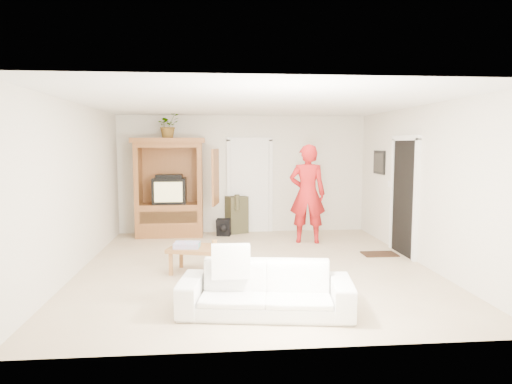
% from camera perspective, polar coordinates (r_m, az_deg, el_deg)
% --- Properties ---
extents(floor, '(6.00, 6.00, 0.00)m').
position_cam_1_polar(floor, '(7.46, -0.15, -9.30)').
color(floor, tan).
rests_on(floor, ground).
extents(ceiling, '(6.00, 6.00, 0.00)m').
position_cam_1_polar(ceiling, '(7.23, -0.16, 11.00)').
color(ceiling, white).
rests_on(ceiling, floor).
extents(wall_back, '(5.50, 0.00, 5.50)m').
position_cam_1_polar(wall_back, '(10.21, -1.64, 2.23)').
color(wall_back, silver).
rests_on(wall_back, floor).
extents(wall_front, '(5.50, 0.00, 5.50)m').
position_cam_1_polar(wall_front, '(4.27, 3.39, -3.04)').
color(wall_front, silver).
rests_on(wall_front, floor).
extents(wall_left, '(0.00, 6.00, 6.00)m').
position_cam_1_polar(wall_left, '(7.51, -21.55, 0.46)').
color(wall_left, silver).
rests_on(wall_left, floor).
extents(wall_right, '(0.00, 6.00, 6.00)m').
position_cam_1_polar(wall_right, '(7.96, 19.98, 0.81)').
color(wall_right, silver).
rests_on(wall_right, floor).
extents(armoire, '(1.82, 1.14, 2.10)m').
position_cam_1_polar(armoire, '(9.94, -10.62, -0.24)').
color(armoire, brown).
rests_on(armoire, floor).
extents(door_back, '(0.85, 0.05, 2.04)m').
position_cam_1_polar(door_back, '(10.22, -0.78, 0.66)').
color(door_back, white).
rests_on(door_back, floor).
extents(doorway_right, '(0.05, 0.90, 2.04)m').
position_cam_1_polar(doorway_right, '(8.52, 18.05, -0.70)').
color(doorway_right, black).
rests_on(doorway_right, floor).
extents(framed_picture, '(0.03, 0.60, 0.48)m').
position_cam_1_polar(framed_picture, '(9.68, 15.16, 3.60)').
color(framed_picture, black).
rests_on(framed_picture, wall_right).
extents(doormat, '(0.60, 0.40, 0.02)m').
position_cam_1_polar(doormat, '(8.54, 15.19, -7.49)').
color(doormat, '#382316').
rests_on(doormat, floor).
extents(plant, '(0.63, 0.63, 0.53)m').
position_cam_1_polar(plant, '(9.86, -10.94, 8.19)').
color(plant, '#4C7238').
rests_on(plant, armoire).
extents(man, '(0.79, 0.59, 1.97)m').
position_cam_1_polar(man, '(9.14, 6.44, -0.23)').
color(man, '#B21719').
rests_on(man, floor).
extents(sofa, '(2.09, 1.06, 0.58)m').
position_cam_1_polar(sofa, '(5.43, 1.19, -12.00)').
color(sofa, white).
rests_on(sofa, floor).
extents(coffee_table, '(1.20, 0.86, 0.40)m').
position_cam_1_polar(coffee_table, '(7.08, -6.39, -7.28)').
color(coffee_table, brown).
rests_on(coffee_table, floor).
extents(towel, '(0.41, 0.32, 0.08)m').
position_cam_1_polar(towel, '(7.07, -8.64, -6.56)').
color(towel, '#E44C86').
rests_on(towel, coffee_table).
extents(candle, '(0.08, 0.08, 0.10)m').
position_cam_1_polar(candle, '(7.10, -5.20, -6.38)').
color(candle, tan).
rests_on(candle, coffee_table).
extents(backpack_black, '(0.33, 0.24, 0.36)m').
position_cam_1_polar(backpack_black, '(9.86, -4.08, -4.47)').
color(backpack_black, black).
rests_on(backpack_black, floor).
extents(backpack_olive, '(0.52, 0.47, 0.82)m').
position_cam_1_polar(backpack_olive, '(10.15, -2.42, -2.84)').
color(backpack_olive, '#47442B').
rests_on(backpack_olive, floor).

